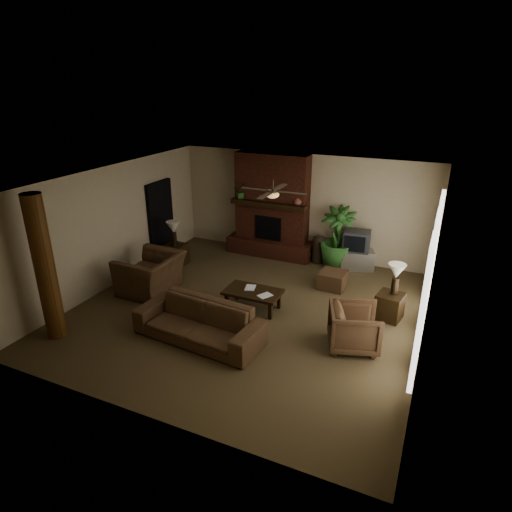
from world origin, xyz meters
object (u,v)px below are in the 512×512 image
at_px(ottoman, 333,280).
at_px(side_table_left, 176,254).
at_px(armchair_right, 355,326).
at_px(tv_stand, 356,259).
at_px(coffee_table, 253,293).
at_px(log_column, 45,269).
at_px(lamp_right, 396,273).
at_px(side_table_right, 389,306).
at_px(floor_vase, 319,247).
at_px(armchair_left, 150,268).
at_px(floor_plant, 336,250).
at_px(lamp_left, 173,229).
at_px(sofa, 199,316).

distance_m(ottoman, side_table_left, 4.17).
bearing_deg(armchair_right, tv_stand, -7.20).
height_order(coffee_table, side_table_left, side_table_left).
xyz_separation_m(log_column, lamp_right, (5.78, 3.32, -0.40)).
bearing_deg(side_table_right, ottoman, 147.14).
bearing_deg(floor_vase, ottoman, -60.74).
height_order(armchair_left, lamp_right, lamp_right).
bearing_deg(coffee_table, lamp_right, 16.72).
distance_m(side_table_left, lamp_right, 5.71).
xyz_separation_m(armchair_right, floor_plant, (-1.25, 3.53, -0.00)).
bearing_deg(lamp_left, sofa, -49.31).
distance_m(armchair_right, coffee_table, 2.35).
distance_m(coffee_table, ottoman, 2.14).
bearing_deg(log_column, lamp_right, 29.90).
xyz_separation_m(coffee_table, floor_plant, (1.03, 2.96, 0.08)).
relative_size(log_column, armchair_right, 3.11).
xyz_separation_m(coffee_table, ottoman, (1.29, 1.70, -0.17)).
height_order(sofa, lamp_right, lamp_right).
height_order(tv_stand, floor_plant, floor_plant).
xyz_separation_m(armchair_left, coffee_table, (2.50, 0.18, -0.22)).
distance_m(ottoman, side_table_right, 1.70).
bearing_deg(armchair_left, armchair_right, 85.75).
bearing_deg(ottoman, side_table_right, -32.86).
bearing_deg(lamp_right, sofa, -144.25).
relative_size(ottoman, side_table_right, 1.09).
distance_m(armchair_left, ottoman, 4.25).
height_order(log_column, sofa, log_column).
distance_m(coffee_table, lamp_right, 2.96).
bearing_deg(tv_stand, side_table_left, 178.98).
distance_m(coffee_table, side_table_left, 3.19).
relative_size(armchair_left, floor_vase, 1.75).
height_order(sofa, tv_stand, sofa).
bearing_deg(armchair_right, side_table_left, 50.66).
relative_size(lamp_left, side_table_right, 1.18).
relative_size(ottoman, lamp_left, 0.92).
distance_m(armchair_right, side_table_left, 5.51).
height_order(armchair_right, coffee_table, armchair_right).
height_order(armchair_left, tv_stand, armchair_left).
distance_m(armchair_right, lamp_right, 1.58).
bearing_deg(floor_plant, ottoman, -78.28).
bearing_deg(coffee_table, sofa, -106.66).
relative_size(log_column, armchair_left, 2.08).
height_order(lamp_left, lamp_right, same).
distance_m(coffee_table, floor_vase, 3.10).
height_order(log_column, armchair_left, log_column).
bearing_deg(tv_stand, armchair_left, -163.05).
relative_size(tv_stand, lamp_right, 1.31).
xyz_separation_m(side_table_right, lamp_right, (0.05, 0.05, 0.73)).
distance_m(ottoman, lamp_left, 4.25).
relative_size(side_table_left, lamp_right, 0.85).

